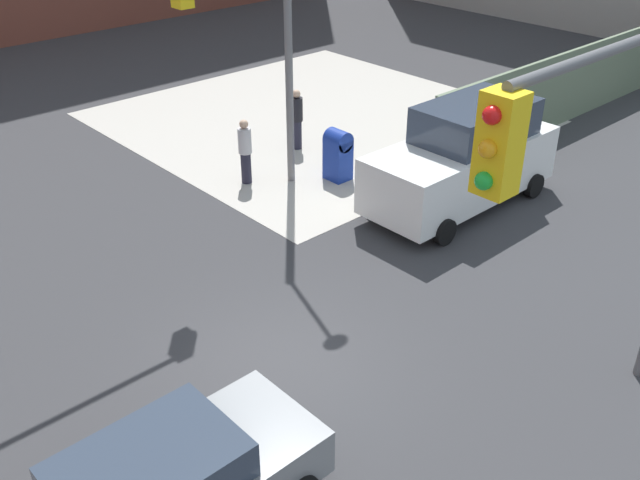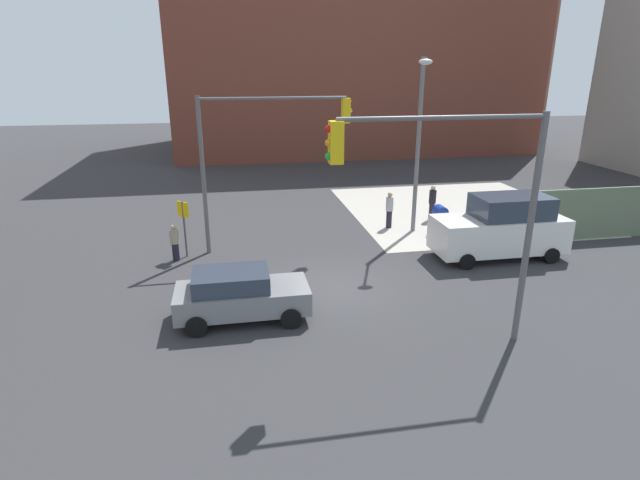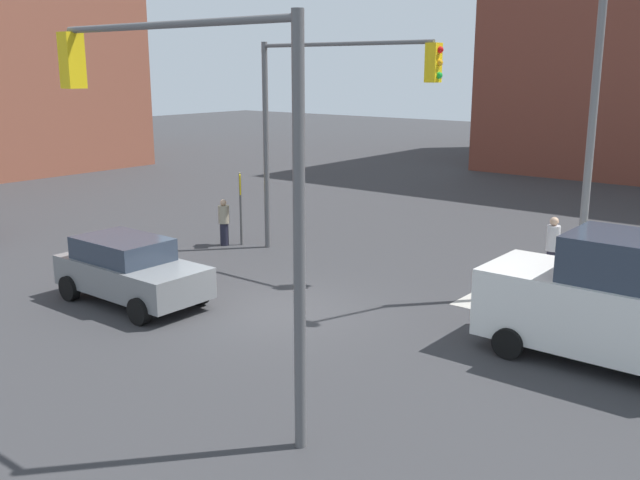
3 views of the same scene
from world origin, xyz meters
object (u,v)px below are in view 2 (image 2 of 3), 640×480
(traffic_signal_se_corner, at_px, (458,187))
(pedestrian_crossing, at_px, (432,202))
(street_lamp_corner, at_px, (419,134))
(smokestack, at_px, (545,40))
(traffic_signal_nw_corner, at_px, (262,141))
(mailbox_blue, at_px, (440,219))
(van_white_delivery, at_px, (501,228))
(sedan_gray, at_px, (240,294))
(pedestrian_walking_north, at_px, (175,242))
(pedestrian_waiting, at_px, (389,209))

(traffic_signal_se_corner, height_order, pedestrian_crossing, traffic_signal_se_corner)
(street_lamp_corner, bearing_deg, smokestack, 48.51)
(traffic_signal_nw_corner, distance_m, mailbox_blue, 9.15)
(pedestrian_crossing, bearing_deg, mailbox_blue, 65.54)
(traffic_signal_nw_corner, xyz_separation_m, mailbox_blue, (8.26, 0.50, -3.92))
(street_lamp_corner, bearing_deg, van_white_delivery, -56.57)
(sedan_gray, bearing_deg, pedestrian_crossing, 42.14)
(mailbox_blue, height_order, pedestrian_walking_north, pedestrian_walking_north)
(traffic_signal_se_corner, xyz_separation_m, pedestrian_waiting, (1.91, 11.00, -3.70))
(smokestack, relative_size, sedan_gray, 4.84)
(pedestrian_crossing, bearing_deg, sedan_gray, 31.72)
(street_lamp_corner, distance_m, sedan_gray, 11.75)
(mailbox_blue, distance_m, pedestrian_waiting, 2.51)
(traffic_signal_se_corner, relative_size, pedestrian_crossing, 3.55)
(pedestrian_walking_north, bearing_deg, mailbox_blue, -0.36)
(traffic_signal_se_corner, height_order, van_white_delivery, traffic_signal_se_corner)
(mailbox_blue, distance_m, sedan_gray, 11.71)
(pedestrian_crossing, bearing_deg, pedestrian_waiting, 8.67)
(mailbox_blue, xyz_separation_m, sedan_gray, (-9.54, -6.78, 0.08))
(smokestack, height_order, traffic_signal_nw_corner, smokestack)
(smokestack, distance_m, mailbox_blue, 33.67)
(pedestrian_waiting, bearing_deg, sedan_gray, -100.29)
(smokestack, relative_size, pedestrian_walking_north, 12.97)
(smokestack, relative_size, traffic_signal_se_corner, 3.07)
(traffic_signal_se_corner, bearing_deg, smokestack, 54.62)
(traffic_signal_se_corner, relative_size, pedestrian_waiting, 3.60)
(traffic_signal_se_corner, relative_size, street_lamp_corner, 0.81)
(pedestrian_walking_north, bearing_deg, smokestack, 32.73)
(traffic_signal_se_corner, distance_m, pedestrian_walking_north, 12.21)
(sedan_gray, height_order, pedestrian_waiting, pedestrian_waiting)
(smokestack, xyz_separation_m, street_lamp_corner, (-21.71, -24.55, -5.28))
(mailbox_blue, height_order, pedestrian_waiting, pedestrian_waiting)
(van_white_delivery, height_order, pedestrian_walking_north, van_white_delivery)
(traffic_signal_se_corner, bearing_deg, van_white_delivery, 50.47)
(mailbox_blue, height_order, sedan_gray, sedan_gray)
(smokestack, distance_m, street_lamp_corner, 33.19)
(traffic_signal_nw_corner, bearing_deg, sedan_gray, -101.55)
(pedestrian_waiting, bearing_deg, traffic_signal_nw_corner, -130.24)
(smokestack, distance_m, van_white_delivery, 35.26)
(street_lamp_corner, xyz_separation_m, pedestrian_crossing, (1.72, 1.95, -3.74))
(pedestrian_crossing, bearing_deg, pedestrian_walking_north, 5.52)
(sedan_gray, xyz_separation_m, pedestrian_waiting, (7.54, 8.28, 0.10))
(street_lamp_corner, height_order, van_white_delivery, street_lamp_corner)
(smokestack, height_order, pedestrian_walking_north, smokestack)
(smokestack, height_order, pedestrian_waiting, smokestack)
(mailbox_blue, bearing_deg, sedan_gray, -144.61)
(sedan_gray, bearing_deg, pedestrian_waiting, 47.66)
(mailbox_blue, distance_m, pedestrian_crossing, 2.48)
(smokestack, xyz_separation_m, sedan_gray, (-30.13, -31.78, -9.14))
(traffic_signal_se_corner, relative_size, van_white_delivery, 1.20)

